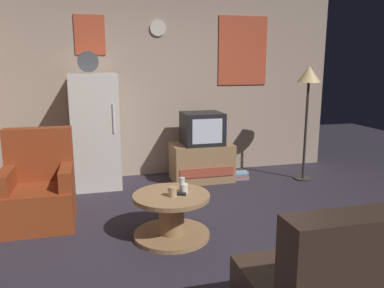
{
  "coord_description": "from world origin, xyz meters",
  "views": [
    {
      "loc": [
        -1.0,
        -3.04,
        1.6
      ],
      "look_at": [
        0.03,
        0.9,
        0.75
      ],
      "focal_mm": 35.42,
      "sensor_mm": 36.0,
      "label": 1
    }
  ],
  "objects_px": {
    "mug_ceramic_tan": "(173,192)",
    "fridge": "(96,131)",
    "remote_control": "(178,194)",
    "armchair": "(39,191)",
    "book_stack": "(240,175)",
    "wine_glass": "(182,185)",
    "standing_lamp": "(309,83)",
    "crt_tv": "(202,128)",
    "coffee_table": "(172,216)",
    "mug_ceramic_white": "(184,189)",
    "tv_stand": "(202,162)"
  },
  "relations": [
    {
      "from": "mug_ceramic_tan",
      "to": "fridge",
      "type": "bearing_deg",
      "value": 109.33
    },
    {
      "from": "remote_control",
      "to": "armchair",
      "type": "bearing_deg",
      "value": 176.83
    },
    {
      "from": "fridge",
      "to": "book_stack",
      "type": "bearing_deg",
      "value": -5.56
    },
    {
      "from": "wine_glass",
      "to": "armchair",
      "type": "distance_m",
      "value": 1.51
    },
    {
      "from": "standing_lamp",
      "to": "remote_control",
      "type": "relative_size",
      "value": 10.6
    },
    {
      "from": "fridge",
      "to": "crt_tv",
      "type": "xyz_separation_m",
      "value": [
        1.43,
        -0.1,
        -0.01
      ]
    },
    {
      "from": "remote_control",
      "to": "book_stack",
      "type": "height_order",
      "value": "remote_control"
    },
    {
      "from": "fridge",
      "to": "coffee_table",
      "type": "distance_m",
      "value": 1.97
    },
    {
      "from": "fridge",
      "to": "standing_lamp",
      "type": "bearing_deg",
      "value": -8.71
    },
    {
      "from": "mug_ceramic_white",
      "to": "armchair",
      "type": "xyz_separation_m",
      "value": [
        -1.36,
        0.67,
        -0.13
      ]
    },
    {
      "from": "book_stack",
      "to": "remote_control",
      "type": "bearing_deg",
      "value": -128.19
    },
    {
      "from": "tv_stand",
      "to": "mug_ceramic_tan",
      "type": "height_order",
      "value": "tv_stand"
    },
    {
      "from": "tv_stand",
      "to": "crt_tv",
      "type": "height_order",
      "value": "crt_tv"
    },
    {
      "from": "wine_glass",
      "to": "mug_ceramic_white",
      "type": "distance_m",
      "value": 0.03
    },
    {
      "from": "standing_lamp",
      "to": "book_stack",
      "type": "height_order",
      "value": "standing_lamp"
    },
    {
      "from": "mug_ceramic_tan",
      "to": "remote_control",
      "type": "xyz_separation_m",
      "value": [
        0.06,
        0.03,
        -0.03
      ]
    },
    {
      "from": "fridge",
      "to": "coffee_table",
      "type": "height_order",
      "value": "fridge"
    },
    {
      "from": "tv_stand",
      "to": "book_stack",
      "type": "distance_m",
      "value": 0.6
    },
    {
      "from": "mug_ceramic_white",
      "to": "remote_control",
      "type": "relative_size",
      "value": 0.6
    },
    {
      "from": "mug_ceramic_tan",
      "to": "armchair",
      "type": "bearing_deg",
      "value": 149.15
    },
    {
      "from": "crt_tv",
      "to": "armchair",
      "type": "relative_size",
      "value": 0.56
    },
    {
      "from": "fridge",
      "to": "mug_ceramic_white",
      "type": "height_order",
      "value": "fridge"
    },
    {
      "from": "crt_tv",
      "to": "wine_glass",
      "type": "height_order",
      "value": "crt_tv"
    },
    {
      "from": "coffee_table",
      "to": "remote_control",
      "type": "bearing_deg",
      "value": -28.3
    },
    {
      "from": "mug_ceramic_tan",
      "to": "remote_control",
      "type": "relative_size",
      "value": 0.6
    },
    {
      "from": "armchair",
      "to": "standing_lamp",
      "type": "bearing_deg",
      "value": 11.02
    },
    {
      "from": "remote_control",
      "to": "book_stack",
      "type": "distance_m",
      "value": 2.09
    },
    {
      "from": "crt_tv",
      "to": "wine_glass",
      "type": "distance_m",
      "value": 1.81
    },
    {
      "from": "wine_glass",
      "to": "mug_ceramic_tan",
      "type": "relative_size",
      "value": 1.67
    },
    {
      "from": "wine_glass",
      "to": "mug_ceramic_white",
      "type": "xyz_separation_m",
      "value": [
        0.01,
        -0.01,
        -0.03
      ]
    },
    {
      "from": "standing_lamp",
      "to": "wine_glass",
      "type": "xyz_separation_m",
      "value": [
        -2.08,
        -1.33,
        -0.86
      ]
    },
    {
      "from": "tv_stand",
      "to": "wine_glass",
      "type": "bearing_deg",
      "value": -111.94
    },
    {
      "from": "coffee_table",
      "to": "mug_ceramic_tan",
      "type": "bearing_deg",
      "value": -90.2
    },
    {
      "from": "tv_stand",
      "to": "crt_tv",
      "type": "xyz_separation_m",
      "value": [
        0.0,
        -0.0,
        0.48
      ]
    },
    {
      "from": "standing_lamp",
      "to": "wine_glass",
      "type": "distance_m",
      "value": 2.62
    },
    {
      "from": "mug_ceramic_white",
      "to": "book_stack",
      "type": "height_order",
      "value": "mug_ceramic_white"
    },
    {
      "from": "standing_lamp",
      "to": "wine_glass",
      "type": "bearing_deg",
      "value": -147.35
    },
    {
      "from": "fridge",
      "to": "wine_glass",
      "type": "xyz_separation_m",
      "value": [
        0.75,
        -1.77,
        -0.26
      ]
    },
    {
      "from": "remote_control",
      "to": "mug_ceramic_tan",
      "type": "bearing_deg",
      "value": -125.16
    },
    {
      "from": "mug_ceramic_white",
      "to": "armchair",
      "type": "distance_m",
      "value": 1.52
    },
    {
      "from": "armchair",
      "to": "coffee_table",
      "type": "bearing_deg",
      "value": -28.66
    },
    {
      "from": "crt_tv",
      "to": "mug_ceramic_white",
      "type": "height_order",
      "value": "crt_tv"
    },
    {
      "from": "wine_glass",
      "to": "remote_control",
      "type": "distance_m",
      "value": 0.09
    },
    {
      "from": "fridge",
      "to": "crt_tv",
      "type": "distance_m",
      "value": 1.43
    },
    {
      "from": "tv_stand",
      "to": "standing_lamp",
      "type": "bearing_deg",
      "value": -13.17
    },
    {
      "from": "standing_lamp",
      "to": "coffee_table",
      "type": "distance_m",
      "value": 2.81
    },
    {
      "from": "standing_lamp",
      "to": "coffee_table",
      "type": "xyz_separation_m",
      "value": [
        -2.19,
        -1.35,
        -1.15
      ]
    },
    {
      "from": "tv_stand",
      "to": "mug_ceramic_white",
      "type": "xyz_separation_m",
      "value": [
        -0.66,
        -1.67,
        0.21
      ]
    },
    {
      "from": "coffee_table",
      "to": "wine_glass",
      "type": "xyz_separation_m",
      "value": [
        0.11,
        0.01,
        0.29
      ]
    },
    {
      "from": "standing_lamp",
      "to": "remote_control",
      "type": "distance_m",
      "value": 2.7
    }
  ]
}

